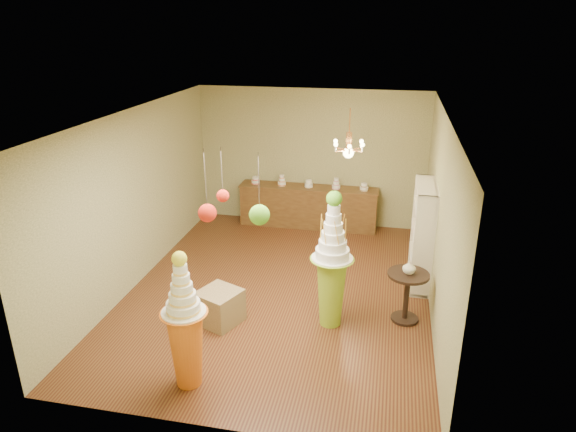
% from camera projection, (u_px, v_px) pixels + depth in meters
% --- Properties ---
extents(floor, '(6.50, 6.50, 0.00)m').
position_uv_depth(floor, '(279.00, 290.00, 8.82)').
color(floor, '#532C16').
rests_on(floor, ground).
extents(ceiling, '(6.50, 6.50, 0.00)m').
position_uv_depth(ceiling, '(278.00, 115.00, 7.73)').
color(ceiling, silver).
rests_on(ceiling, ground).
extents(wall_back, '(5.00, 0.04, 3.00)m').
position_uv_depth(wall_back, '(311.00, 158.00, 11.24)').
color(wall_back, tan).
rests_on(wall_back, ground).
extents(wall_front, '(5.00, 0.04, 3.00)m').
position_uv_depth(wall_front, '(211.00, 315.00, 5.31)').
color(wall_front, tan).
rests_on(wall_front, ground).
extents(wall_left, '(0.04, 6.50, 3.00)m').
position_uv_depth(wall_left, '(136.00, 198.00, 8.75)').
color(wall_left, tan).
rests_on(wall_left, ground).
extents(wall_right, '(0.04, 6.50, 3.00)m').
position_uv_depth(wall_right, '(439.00, 220.00, 7.81)').
color(wall_right, tan).
rests_on(wall_right, ground).
extents(pedestal_green, '(0.72, 0.72, 2.13)m').
position_uv_depth(pedestal_green, '(332.00, 274.00, 7.56)').
color(pedestal_green, '#91BB28').
rests_on(pedestal_green, floor).
extents(pedestal_orange, '(0.62, 0.62, 1.85)m').
position_uv_depth(pedestal_orange, '(186.00, 336.00, 6.34)').
color(pedestal_orange, orange).
rests_on(pedestal_orange, floor).
extents(burlap_riser, '(0.76, 0.76, 0.53)m').
position_uv_depth(burlap_riser, '(220.00, 307.00, 7.81)').
color(burlap_riser, '#947A51').
rests_on(burlap_riser, floor).
extents(sideboard, '(3.04, 0.54, 1.16)m').
position_uv_depth(sideboard, '(308.00, 206.00, 11.36)').
color(sideboard, brown).
rests_on(sideboard, floor).
extents(shelving_unit, '(0.33, 1.20, 1.80)m').
position_uv_depth(shelving_unit, '(422.00, 235.00, 8.78)').
color(shelving_unit, silver).
rests_on(shelving_unit, floor).
extents(round_table, '(0.80, 0.80, 0.81)m').
position_uv_depth(round_table, '(407.00, 290.00, 7.77)').
color(round_table, black).
rests_on(round_table, floor).
extents(vase, '(0.22, 0.22, 0.20)m').
position_uv_depth(vase, '(409.00, 267.00, 7.63)').
color(vase, silver).
rests_on(vase, round_table).
extents(pom_red_left, '(0.22, 0.22, 0.89)m').
position_uv_depth(pom_red_left, '(207.00, 213.00, 6.05)').
color(pom_red_left, '#40372E').
rests_on(pom_red_left, ceiling).
extents(pom_green_mid, '(0.24, 0.24, 0.86)m').
position_uv_depth(pom_green_mid, '(259.00, 215.00, 5.88)').
color(pom_green_mid, '#40372E').
rests_on(pom_green_mid, ceiling).
extents(pom_red_right, '(0.15, 0.15, 0.67)m').
position_uv_depth(pom_red_right, '(223.00, 196.00, 6.05)').
color(pom_red_right, '#40372E').
rests_on(pom_red_right, ceiling).
extents(chandelier, '(0.77, 0.77, 0.85)m').
position_uv_depth(chandelier, '(349.00, 150.00, 8.60)').
color(chandelier, '#DD8B4E').
rests_on(chandelier, ceiling).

